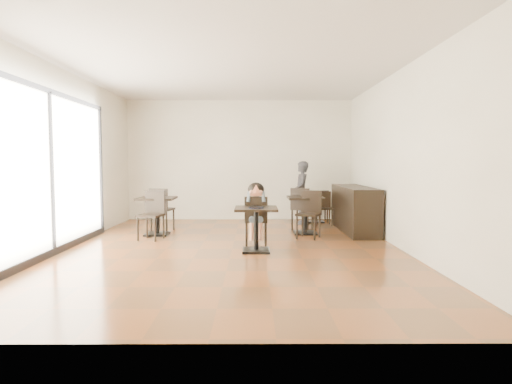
{
  "coord_description": "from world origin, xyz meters",
  "views": [
    {
      "loc": [
        0.39,
        -7.54,
        1.55
      ],
      "look_at": [
        0.43,
        0.26,
        1.0
      ],
      "focal_mm": 30.0,
      "sensor_mm": 36.0,
      "label": 1
    }
  ],
  "objects_px": {
    "chair_left_a": "(162,210)",
    "chair_mid_b": "(308,215)",
    "child_chair": "(256,221)",
    "child_table": "(256,230)",
    "chair_back_b": "(324,209)",
    "chair_left_b": "(151,216)",
    "chair_back_a": "(320,206)",
    "cafe_table_mid": "(305,215)",
    "cafe_table_back": "(316,209)",
    "cafe_table_left": "(157,216)",
    "child": "(256,214)",
    "chair_mid_a": "(302,209)",
    "adult_patron": "(301,193)"
  },
  "relations": [
    {
      "from": "cafe_table_left",
      "to": "cafe_table_back",
      "type": "relative_size",
      "value": 1.17
    },
    {
      "from": "chair_back_a",
      "to": "chair_back_b",
      "type": "distance_m",
      "value": 0.67
    },
    {
      "from": "chair_mid_a",
      "to": "chair_back_a",
      "type": "relative_size",
      "value": 1.17
    },
    {
      "from": "adult_patron",
      "to": "chair_mid_a",
      "type": "distance_m",
      "value": 0.96
    },
    {
      "from": "cafe_table_left",
      "to": "chair_mid_b",
      "type": "height_order",
      "value": "chair_mid_b"
    },
    {
      "from": "child_table",
      "to": "chair_left_b",
      "type": "xyz_separation_m",
      "value": [
        -2.1,
        1.15,
        0.1
      ]
    },
    {
      "from": "chair_back_a",
      "to": "chair_back_b",
      "type": "height_order",
      "value": "same"
    },
    {
      "from": "cafe_table_left",
      "to": "chair_back_a",
      "type": "xyz_separation_m",
      "value": [
        3.78,
        2.03,
        0.01
      ]
    },
    {
      "from": "cafe_table_left",
      "to": "chair_mid_a",
      "type": "distance_m",
      "value": 3.24
    },
    {
      "from": "cafe_table_left",
      "to": "chair_mid_a",
      "type": "height_order",
      "value": "chair_mid_a"
    },
    {
      "from": "chair_left_b",
      "to": "chair_back_a",
      "type": "height_order",
      "value": "chair_left_b"
    },
    {
      "from": "cafe_table_mid",
      "to": "cafe_table_back",
      "type": "height_order",
      "value": "cafe_table_mid"
    },
    {
      "from": "chair_left_a",
      "to": "cafe_table_back",
      "type": "bearing_deg",
      "value": -145.46
    },
    {
      "from": "cafe_table_left",
      "to": "chair_back_a",
      "type": "relative_size",
      "value": 0.98
    },
    {
      "from": "chair_left_a",
      "to": "chair_back_a",
      "type": "relative_size",
      "value": 1.17
    },
    {
      "from": "chair_mid_a",
      "to": "chair_mid_b",
      "type": "xyz_separation_m",
      "value": [
        0.0,
        -1.1,
        0.0
      ]
    },
    {
      "from": "child_table",
      "to": "child_chair",
      "type": "height_order",
      "value": "child_chair"
    },
    {
      "from": "child_table",
      "to": "chair_back_a",
      "type": "xyz_separation_m",
      "value": [
        1.69,
        3.74,
        0.03
      ]
    },
    {
      "from": "child_chair",
      "to": "chair_back_a",
      "type": "height_order",
      "value": "child_chair"
    },
    {
      "from": "cafe_table_left",
      "to": "child",
      "type": "bearing_deg",
      "value": -28.82
    },
    {
      "from": "child_table",
      "to": "chair_left_a",
      "type": "relative_size",
      "value": 0.8
    },
    {
      "from": "cafe_table_left",
      "to": "chair_mid_b",
      "type": "xyz_separation_m",
      "value": [
        3.17,
        -0.4,
        0.08
      ]
    },
    {
      "from": "child_chair",
      "to": "chair_back_b",
      "type": "distance_m",
      "value": 3.03
    },
    {
      "from": "chair_back_b",
      "to": "cafe_table_back",
      "type": "bearing_deg",
      "value": 102.69
    },
    {
      "from": "child_chair",
      "to": "chair_left_b",
      "type": "xyz_separation_m",
      "value": [
        -2.1,
        0.6,
        0.02
      ]
    },
    {
      "from": "child_chair",
      "to": "child",
      "type": "distance_m",
      "value": 0.12
    },
    {
      "from": "child_table",
      "to": "chair_back_a",
      "type": "distance_m",
      "value": 4.1
    },
    {
      "from": "cafe_table_back",
      "to": "chair_mid_b",
      "type": "xyz_separation_m",
      "value": [
        -0.48,
        -2.31,
        0.14
      ]
    },
    {
      "from": "adult_patron",
      "to": "chair_mid_b",
      "type": "bearing_deg",
      "value": -3.68
    },
    {
      "from": "adult_patron",
      "to": "cafe_table_back",
      "type": "distance_m",
      "value": 0.67
    },
    {
      "from": "cafe_table_back",
      "to": "chair_back_a",
      "type": "distance_m",
      "value": 0.19
    },
    {
      "from": "cafe_table_back",
      "to": "chair_left_b",
      "type": "distance_m",
      "value": 4.4
    },
    {
      "from": "cafe_table_left",
      "to": "cafe_table_back",
      "type": "bearing_deg",
      "value": 27.71
    },
    {
      "from": "cafe_table_back",
      "to": "chair_mid_a",
      "type": "distance_m",
      "value": 1.31
    },
    {
      "from": "cafe_table_mid",
      "to": "chair_back_b",
      "type": "bearing_deg",
      "value": 63.02
    },
    {
      "from": "cafe_table_mid",
      "to": "chair_back_b",
      "type": "relative_size",
      "value": 0.97
    },
    {
      "from": "chair_left_b",
      "to": "chair_back_a",
      "type": "relative_size",
      "value": 1.17
    },
    {
      "from": "chair_left_a",
      "to": "child_chair",
      "type": "bearing_deg",
      "value": 154.93
    },
    {
      "from": "cafe_table_mid",
      "to": "chair_left_b",
      "type": "bearing_deg",
      "value": -167.49
    },
    {
      "from": "chair_left_a",
      "to": "chair_back_a",
      "type": "height_order",
      "value": "chair_left_a"
    },
    {
      "from": "chair_back_b",
      "to": "chair_left_b",
      "type": "bearing_deg",
      "value": -154.64
    },
    {
      "from": "chair_left_a",
      "to": "chair_mid_b",
      "type": "bearing_deg",
      "value": 177.37
    },
    {
      "from": "child_table",
      "to": "cafe_table_back",
      "type": "distance_m",
      "value": 3.93
    },
    {
      "from": "adult_patron",
      "to": "cafe_table_back",
      "type": "xyz_separation_m",
      "value": [
        0.4,
        0.3,
        -0.44
      ]
    },
    {
      "from": "child_chair",
      "to": "chair_mid_b",
      "type": "distance_m",
      "value": 1.31
    },
    {
      "from": "child_table",
      "to": "child",
      "type": "xyz_separation_m",
      "value": [
        0.0,
        0.55,
        0.2
      ]
    },
    {
      "from": "adult_patron",
      "to": "chair_left_b",
      "type": "bearing_deg",
      "value": -57.77
    },
    {
      "from": "child_chair",
      "to": "adult_patron",
      "type": "relative_size",
      "value": 0.59
    },
    {
      "from": "child_chair",
      "to": "chair_left_a",
      "type": "height_order",
      "value": "chair_left_a"
    },
    {
      "from": "chair_mid_b",
      "to": "child_table",
      "type": "bearing_deg",
      "value": -105.29
    }
  ]
}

